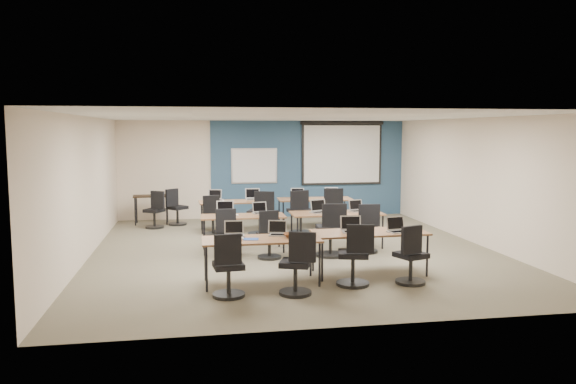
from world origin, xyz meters
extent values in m
cube|color=#6B6354|center=(0.00, 0.00, 0.00)|extent=(8.00, 9.00, 0.02)
cube|color=white|center=(0.00, 0.00, 2.70)|extent=(8.00, 9.00, 0.02)
cube|color=beige|center=(0.00, 4.50, 1.35)|extent=(8.00, 0.04, 2.70)
cube|color=beige|center=(0.00, -4.50, 1.35)|extent=(8.00, 0.04, 2.70)
cube|color=beige|center=(-4.00, 0.00, 1.35)|extent=(0.04, 9.00, 2.70)
cube|color=beige|center=(4.00, 0.00, 1.35)|extent=(0.04, 9.00, 2.70)
cube|color=#3D5977|center=(1.25, 4.47, 1.35)|extent=(5.50, 0.04, 2.70)
cube|color=silver|center=(-0.30, 4.43, 1.45)|extent=(1.28, 0.02, 0.98)
cube|color=white|center=(-0.30, 4.42, 1.45)|extent=(1.20, 0.02, 0.90)
cube|color=black|center=(2.20, 4.41, 1.80)|extent=(2.32, 0.03, 1.82)
cube|color=white|center=(2.20, 4.40, 1.76)|extent=(2.20, 0.02, 1.62)
cylinder|color=black|center=(2.20, 4.40, 2.64)|extent=(2.40, 0.10, 0.10)
cube|color=#A06540|center=(-0.95, -2.34, 0.71)|extent=(1.87, 0.78, 0.03)
cylinder|color=black|center=(-1.83, -2.67, 0.35)|extent=(0.04, 0.04, 0.70)
cylinder|color=black|center=(-0.08, -2.67, 0.35)|extent=(0.04, 0.04, 0.70)
cylinder|color=black|center=(-1.83, -2.01, 0.35)|extent=(0.04, 0.04, 0.70)
cylinder|color=black|center=(-0.08, -2.01, 0.35)|extent=(0.04, 0.04, 0.70)
cube|color=brown|center=(0.93, -2.05, 0.71)|extent=(1.92, 0.80, 0.03)
cylinder|color=black|center=(0.03, -2.39, 0.35)|extent=(0.04, 0.04, 0.70)
cylinder|color=black|center=(1.83, -2.39, 0.35)|extent=(0.04, 0.04, 0.70)
cylinder|color=black|center=(0.03, -1.71, 0.35)|extent=(0.04, 0.04, 0.70)
cylinder|color=black|center=(1.83, -1.71, 0.35)|extent=(0.04, 0.04, 0.70)
cube|color=#A16831|center=(-1.02, 0.12, 0.71)|extent=(1.68, 0.70, 0.03)
cylinder|color=black|center=(-1.80, -0.18, 0.35)|extent=(0.04, 0.04, 0.70)
cylinder|color=black|center=(-0.24, -0.18, 0.35)|extent=(0.04, 0.04, 0.70)
cylinder|color=black|center=(-1.80, 0.41, 0.35)|extent=(0.04, 0.04, 0.70)
cylinder|color=black|center=(-0.24, 0.41, 0.35)|extent=(0.04, 0.04, 0.70)
cube|color=#925E2B|center=(0.94, 0.18, 0.71)|extent=(1.90, 0.79, 0.03)
cylinder|color=black|center=(0.05, -0.16, 0.35)|extent=(0.04, 0.04, 0.70)
cylinder|color=black|center=(1.83, -0.16, 0.35)|extent=(0.04, 0.04, 0.70)
cylinder|color=black|center=(0.05, 0.51, 0.35)|extent=(0.04, 0.04, 0.70)
cylinder|color=black|center=(1.83, 0.51, 0.35)|extent=(0.04, 0.04, 0.70)
cube|color=brown|center=(-0.98, 2.44, 0.71)|extent=(1.75, 0.73, 0.03)
cylinder|color=black|center=(-1.80, 2.14, 0.35)|extent=(0.04, 0.04, 0.70)
cylinder|color=black|center=(-0.17, 2.14, 0.35)|extent=(0.04, 0.04, 0.70)
cylinder|color=black|center=(-1.80, 2.75, 0.35)|extent=(0.04, 0.04, 0.70)
cylinder|color=black|center=(-0.17, 2.75, 0.35)|extent=(0.04, 0.04, 0.70)
cube|color=olive|center=(1.02, 2.61, 0.71)|extent=(1.84, 0.77, 0.03)
cylinder|color=black|center=(0.16, 2.28, 0.35)|extent=(0.04, 0.04, 0.70)
cylinder|color=black|center=(1.88, 2.28, 0.35)|extent=(0.04, 0.04, 0.70)
cylinder|color=black|center=(0.16, 2.93, 0.35)|extent=(0.04, 0.04, 0.70)
cylinder|color=black|center=(1.88, 2.93, 0.35)|extent=(0.04, 0.04, 0.70)
cube|color=silver|center=(-1.36, -2.09, 0.74)|extent=(0.31, 0.23, 0.02)
cube|color=black|center=(-1.36, -2.11, 0.75)|extent=(0.27, 0.13, 0.00)
cube|color=silver|center=(-1.36, -1.97, 0.86)|extent=(0.31, 0.06, 0.22)
cube|color=black|center=(-1.36, -1.97, 0.86)|extent=(0.28, 0.04, 0.18)
ellipsoid|color=white|center=(-1.26, -2.33, 0.74)|extent=(0.08, 0.11, 0.03)
cylinder|color=black|center=(-1.52, -2.96, 0.03)|extent=(0.48, 0.48, 0.05)
cylinder|color=black|center=(-1.52, -2.96, 0.21)|extent=(0.06, 0.06, 0.43)
cube|color=black|center=(-1.52, -2.96, 0.47)|extent=(0.43, 0.43, 0.08)
cube|color=black|center=(-1.54, -3.16, 0.75)|extent=(0.39, 0.06, 0.44)
cube|color=silver|center=(-0.65, -2.16, 0.74)|extent=(0.31, 0.22, 0.02)
cube|color=black|center=(-0.65, -2.18, 0.75)|extent=(0.26, 0.13, 0.00)
cube|color=silver|center=(-0.65, -2.03, 0.86)|extent=(0.31, 0.06, 0.21)
cube|color=black|center=(-0.65, -2.04, 0.86)|extent=(0.27, 0.04, 0.17)
ellipsoid|color=white|center=(-0.24, -2.28, 0.74)|extent=(0.06, 0.09, 0.03)
cylinder|color=black|center=(-0.53, -3.02, 0.03)|extent=(0.49, 0.49, 0.05)
cylinder|color=black|center=(-0.53, -3.02, 0.22)|extent=(0.06, 0.06, 0.43)
cube|color=black|center=(-0.53, -3.02, 0.47)|extent=(0.43, 0.43, 0.08)
cube|color=black|center=(-0.46, -3.20, 0.75)|extent=(0.40, 0.06, 0.44)
cube|color=#B8B8BA|center=(0.63, -2.09, 0.74)|extent=(0.35, 0.26, 0.02)
cube|color=black|center=(0.63, -2.11, 0.75)|extent=(0.30, 0.15, 0.00)
cube|color=#B8B8BA|center=(0.63, -1.95, 0.87)|extent=(0.35, 0.06, 0.24)
cube|color=black|center=(0.63, -1.96, 0.87)|extent=(0.31, 0.05, 0.20)
ellipsoid|color=white|center=(0.77, -2.25, 0.74)|extent=(0.08, 0.10, 0.03)
cylinder|color=black|center=(0.45, -2.68, 0.03)|extent=(0.52, 0.52, 0.05)
cylinder|color=black|center=(0.45, -2.68, 0.23)|extent=(0.06, 0.06, 0.46)
cube|color=black|center=(0.45, -2.68, 0.50)|extent=(0.46, 0.46, 0.08)
cube|color=black|center=(0.51, -2.89, 0.78)|extent=(0.42, 0.06, 0.44)
cube|color=silver|center=(1.37, -2.22, 0.74)|extent=(0.34, 0.24, 0.02)
cube|color=black|center=(1.37, -2.24, 0.75)|extent=(0.29, 0.14, 0.00)
cube|color=silver|center=(1.37, -2.09, 0.87)|extent=(0.34, 0.06, 0.23)
cube|color=black|center=(1.37, -2.09, 0.87)|extent=(0.30, 0.04, 0.19)
ellipsoid|color=white|center=(1.70, -2.26, 0.74)|extent=(0.09, 0.11, 0.04)
cylinder|color=black|center=(1.39, -2.74, 0.03)|extent=(0.48, 0.48, 0.05)
cylinder|color=black|center=(1.39, -2.74, 0.21)|extent=(0.06, 0.06, 0.42)
cube|color=black|center=(1.39, -2.74, 0.46)|extent=(0.42, 0.42, 0.08)
cube|color=black|center=(1.32, -2.93, 0.74)|extent=(0.39, 0.06, 0.44)
cube|color=#A9A9B2|center=(-1.35, 0.31, 0.74)|extent=(0.35, 0.26, 0.02)
cube|color=black|center=(-1.35, 0.29, 0.75)|extent=(0.30, 0.15, 0.00)
cube|color=#A9A9B2|center=(-1.35, 0.45, 0.87)|extent=(0.35, 0.06, 0.24)
cube|color=black|center=(-1.35, 0.44, 0.87)|extent=(0.31, 0.05, 0.20)
ellipsoid|color=white|center=(-1.14, 0.11, 0.74)|extent=(0.07, 0.11, 0.04)
cylinder|color=black|center=(-1.39, -0.32, 0.03)|extent=(0.47, 0.47, 0.05)
cylinder|color=black|center=(-1.39, -0.32, 0.21)|extent=(0.06, 0.06, 0.42)
cube|color=black|center=(-1.39, -0.32, 0.46)|extent=(0.42, 0.42, 0.08)
cube|color=black|center=(-1.40, -0.51, 0.74)|extent=(0.38, 0.06, 0.44)
cube|color=#AAAAAA|center=(-0.65, 0.29, 0.74)|extent=(0.30, 0.22, 0.02)
cube|color=black|center=(-0.65, 0.27, 0.75)|extent=(0.26, 0.13, 0.00)
cube|color=#AAAAAA|center=(-0.65, 0.41, 0.86)|extent=(0.30, 0.06, 0.21)
cube|color=black|center=(-0.65, 0.40, 0.86)|extent=(0.27, 0.04, 0.17)
ellipsoid|color=white|center=(-0.35, 0.18, 0.74)|extent=(0.07, 0.10, 0.03)
cylinder|color=black|center=(-0.58, -0.61, 0.03)|extent=(0.46, 0.46, 0.05)
cylinder|color=black|center=(-0.58, -0.61, 0.20)|extent=(0.06, 0.06, 0.41)
cube|color=black|center=(-0.58, -0.61, 0.45)|extent=(0.41, 0.41, 0.08)
cube|color=black|center=(-0.62, -0.79, 0.73)|extent=(0.37, 0.06, 0.44)
cube|color=silver|center=(0.58, 0.19, 0.74)|extent=(0.35, 0.26, 0.02)
cube|color=black|center=(0.58, 0.17, 0.75)|extent=(0.30, 0.15, 0.00)
cube|color=silver|center=(0.58, 0.33, 0.88)|extent=(0.35, 0.07, 0.24)
cube|color=black|center=(0.58, 0.32, 0.88)|extent=(0.31, 0.05, 0.20)
ellipsoid|color=white|center=(0.84, 0.18, 0.74)|extent=(0.09, 0.12, 0.04)
cylinder|color=black|center=(0.61, -0.61, 0.03)|extent=(0.58, 0.58, 0.05)
cylinder|color=black|center=(0.61, -0.61, 0.26)|extent=(0.06, 0.06, 0.51)
cube|color=black|center=(0.61, -0.61, 0.55)|extent=(0.51, 0.51, 0.08)
cube|color=black|center=(0.63, -0.85, 0.83)|extent=(0.47, 0.06, 0.44)
cube|color=#A3A3A9|center=(1.40, 0.23, 0.74)|extent=(0.32, 0.23, 0.02)
cube|color=black|center=(1.40, 0.21, 0.75)|extent=(0.27, 0.13, 0.00)
cube|color=#A3A3A9|center=(1.40, 0.35, 0.86)|extent=(0.32, 0.06, 0.22)
cube|color=black|center=(1.40, 0.34, 0.86)|extent=(0.28, 0.04, 0.18)
ellipsoid|color=white|center=(1.68, 0.07, 0.74)|extent=(0.08, 0.11, 0.04)
cylinder|color=black|center=(1.37, -0.41, 0.03)|extent=(0.52, 0.52, 0.05)
cylinder|color=black|center=(1.37, -0.41, 0.23)|extent=(0.06, 0.06, 0.46)
cube|color=black|center=(1.37, -0.41, 0.50)|extent=(0.46, 0.46, 0.08)
cube|color=black|center=(1.39, -0.62, 0.78)|extent=(0.42, 0.06, 0.44)
cube|color=#AFAFAF|center=(-1.46, 2.72, 0.74)|extent=(0.33, 0.24, 0.02)
cube|color=black|center=(-1.46, 2.70, 0.75)|extent=(0.28, 0.14, 0.00)
cube|color=#AFAFAF|center=(-1.46, 2.85, 0.87)|extent=(0.33, 0.06, 0.23)
cube|color=black|center=(-1.46, 2.84, 0.87)|extent=(0.29, 0.04, 0.19)
ellipsoid|color=white|center=(-1.28, 2.52, 0.74)|extent=(0.09, 0.11, 0.03)
cylinder|color=black|center=(-1.55, 1.97, 0.03)|extent=(0.47, 0.47, 0.05)
cylinder|color=black|center=(-1.55, 1.97, 0.21)|extent=(0.06, 0.06, 0.42)
cube|color=black|center=(-1.55, 1.97, 0.46)|extent=(0.42, 0.42, 0.08)
cube|color=black|center=(-1.59, 1.78, 0.74)|extent=(0.38, 0.06, 0.44)
cube|color=#B2B2BE|center=(-0.53, 2.62, 0.74)|extent=(0.36, 0.26, 0.02)
cube|color=black|center=(-0.53, 2.60, 0.75)|extent=(0.31, 0.15, 0.00)
cube|color=#B2B2BE|center=(-0.53, 2.77, 0.88)|extent=(0.36, 0.07, 0.25)
cube|color=black|center=(-0.53, 2.76, 0.88)|extent=(0.32, 0.05, 0.20)
ellipsoid|color=white|center=(-0.42, 2.48, 0.74)|extent=(0.07, 0.10, 0.03)
cylinder|color=black|center=(-0.47, 1.82, 0.03)|extent=(0.57, 0.57, 0.05)
cylinder|color=black|center=(-0.47, 1.82, 0.25)|extent=(0.06, 0.06, 0.51)
cube|color=black|center=(-0.47, 1.82, 0.55)|extent=(0.51, 0.51, 0.08)
cube|color=black|center=(-0.39, 1.61, 0.83)|extent=(0.46, 0.06, 0.44)
cube|color=#B3B3B9|center=(0.62, 2.69, 0.74)|extent=(0.33, 0.24, 0.02)
cube|color=black|center=(0.62, 2.67, 0.75)|extent=(0.28, 0.14, 0.00)
cube|color=#B3B3B9|center=(0.62, 2.82, 0.87)|extent=(0.33, 0.06, 0.23)
cube|color=black|center=(0.62, 2.82, 0.87)|extent=(0.29, 0.04, 0.19)
ellipsoid|color=white|center=(0.76, 2.42, 0.74)|extent=(0.08, 0.11, 0.03)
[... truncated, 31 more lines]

